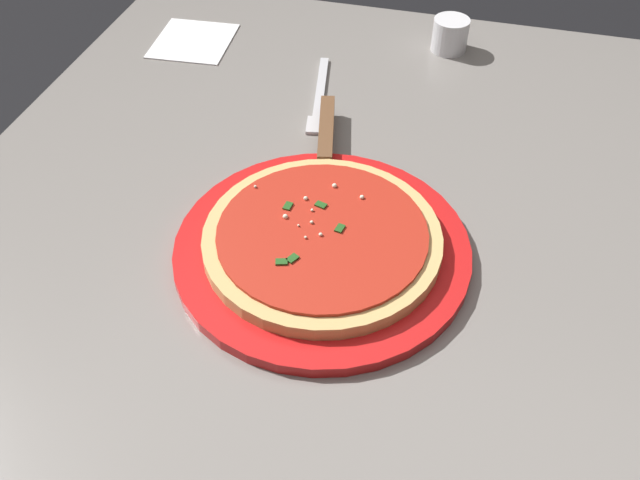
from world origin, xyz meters
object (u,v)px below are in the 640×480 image
at_px(serving_plate, 320,249).
at_px(cup_small_sauce, 450,35).
at_px(napkin_loose_left, 193,41).
at_px(fork, 319,99).
at_px(pizza, 320,238).
at_px(pizza_server, 325,150).

relative_size(serving_plate, cup_small_sauce, 5.90).
height_order(napkin_loose_left, fork, fork).
distance_m(serving_plate, napkin_loose_left, 0.50).
bearing_deg(serving_plate, fork, -164.89).
xyz_separation_m(serving_plate, pizza, (-0.00, -0.00, 0.02)).
bearing_deg(cup_small_sauce, pizza_server, -19.63).
bearing_deg(pizza_server, cup_small_sauce, 160.37).
height_order(serving_plate, pizza, pizza).
bearing_deg(napkin_loose_left, pizza, 38.25).
relative_size(pizza, napkin_loose_left, 2.01).
relative_size(napkin_loose_left, fork, 0.67).
bearing_deg(pizza, serving_plate, 49.05).
distance_m(pizza_server, napkin_loose_left, 0.36).
xyz_separation_m(cup_small_sauce, napkin_loose_left, (0.08, -0.38, -0.02)).
bearing_deg(napkin_loose_left, serving_plate, 38.25).
bearing_deg(pizza, napkin_loose_left, -141.75).
height_order(pizza_server, napkin_loose_left, pizza_server).
relative_size(pizza, pizza_server, 1.12).
bearing_deg(pizza_server, fork, -162.03).
bearing_deg(cup_small_sauce, pizza, -9.45).
distance_m(cup_small_sauce, napkin_loose_left, 0.39).
bearing_deg(pizza, fork, -164.89).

